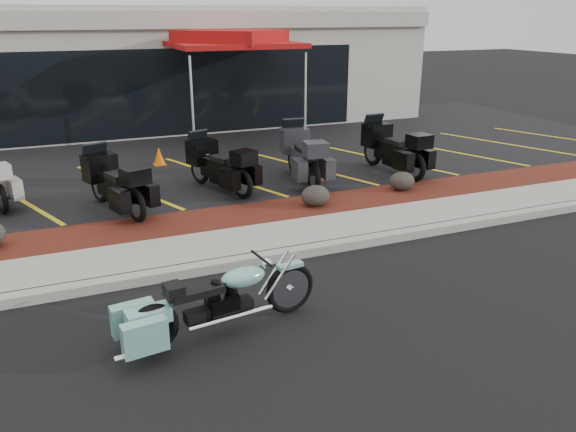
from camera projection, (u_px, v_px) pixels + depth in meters
name	position (u px, v px, depth m)	size (l,w,h in m)	color
ground	(323.00, 278.00, 8.49)	(90.00, 90.00, 0.00)	black
curb	(299.00, 252.00, 9.25)	(24.00, 0.25, 0.15)	gray
sidewalk	(283.00, 237.00, 9.85)	(24.00, 1.20, 0.15)	gray
mulch_bed	(260.00, 215.00, 10.89)	(24.00, 1.20, 0.16)	#3E1E0E
upper_lot	(194.00, 155.00, 15.59)	(26.00, 9.60, 0.15)	black
dealership_building	(150.00, 65.00, 20.38)	(18.00, 8.16, 4.00)	#9E988F
boulder_mid	(315.00, 196.00, 11.14)	(0.59, 0.49, 0.42)	black
boulder_right	(402.00, 181.00, 12.14)	(0.57, 0.47, 0.40)	black
hero_cruiser	(290.00, 281.00, 7.36)	(2.62, 0.66, 0.92)	#78BBAD
touring_black_front	(98.00, 173.00, 11.23)	(2.12, 0.81, 1.24)	black
touring_black_mid	(199.00, 157.00, 12.50)	(2.10, 0.80, 1.22)	black
touring_grey	(293.00, 146.00, 13.37)	(2.26, 0.86, 1.32)	#2F2F34
touring_black_rear	(373.00, 140.00, 14.01)	(2.25, 0.86, 1.31)	black
traffic_cone	(159.00, 156.00, 14.21)	(0.29, 0.29, 0.45)	orange
popup_canopy	(232.00, 40.00, 15.94)	(3.87, 3.87, 3.20)	silver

